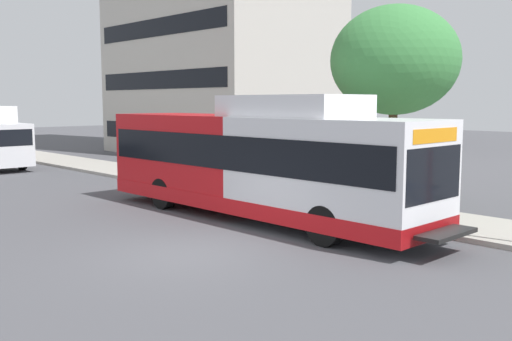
# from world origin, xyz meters

# --- Properties ---
(ground_plane) EXTENTS (120.00, 120.00, 0.00)m
(ground_plane) POSITION_xyz_m (0.00, 8.00, 0.00)
(ground_plane) COLOR #4C4C51
(sidewalk_curb) EXTENTS (3.00, 56.00, 0.14)m
(sidewalk_curb) POSITION_xyz_m (7.00, 6.00, 0.07)
(sidewalk_curb) COLOR #A8A399
(sidewalk_curb) RESTS_ON ground
(transit_bus) EXTENTS (2.58, 12.25, 3.65)m
(transit_bus) POSITION_xyz_m (3.89, 1.83, 1.70)
(transit_bus) COLOR white
(transit_bus) RESTS_ON ground
(street_tree_near_stop) EXTENTS (4.04, 4.04, 6.34)m
(street_tree_near_stop) POSITION_xyz_m (8.03, -0.09, 4.75)
(street_tree_near_stop) COLOR #4C3823
(street_tree_near_stop) RESTS_ON sidewalk_curb
(lattice_comm_tower) EXTENTS (1.10, 1.10, 32.24)m
(lattice_comm_tower) POSITION_xyz_m (18.97, 34.61, 10.82)
(lattice_comm_tower) COLOR #B7B7BC
(lattice_comm_tower) RESTS_ON ground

